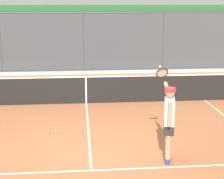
% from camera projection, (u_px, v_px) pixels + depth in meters
% --- Properties ---
extents(ground_plane, '(60.00, 60.00, 0.00)m').
position_uv_depth(ground_plane, '(90.00, 155.00, 8.17)').
color(ground_plane, '#B76B42').
extents(court_line_markings, '(8.46, 9.32, 0.01)m').
position_uv_depth(court_line_markings, '(92.00, 178.00, 7.08)').
color(court_line_markings, white).
rests_on(court_line_markings, ground).
extents(fence_backdrop, '(18.66, 1.37, 3.27)m').
position_uv_depth(fence_backdrop, '(83.00, 39.00, 17.79)').
color(fence_backdrop, '#474C51').
rests_on(fence_backdrop, ground).
extents(tennis_net, '(10.87, 0.09, 1.07)m').
position_uv_depth(tennis_net, '(86.00, 89.00, 12.25)').
color(tennis_net, '#2D2D2D').
rests_on(tennis_net, ground).
extents(tennis_player, '(0.33, 1.40, 1.94)m').
position_uv_depth(tennis_player, '(169.00, 118.00, 7.71)').
color(tennis_player, navy).
rests_on(tennis_player, ground).
extents(tennis_ball_mid_court, '(0.07, 0.07, 0.07)m').
position_uv_depth(tennis_ball_mid_court, '(56.00, 131.00, 9.60)').
color(tennis_ball_mid_court, '#D6E042').
rests_on(tennis_ball_mid_court, ground).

